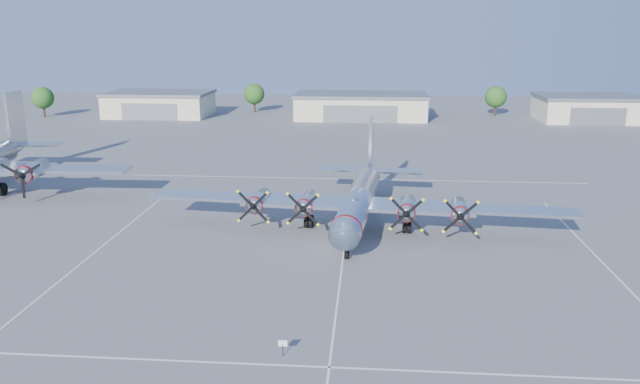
# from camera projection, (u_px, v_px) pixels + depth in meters

# --- Properties ---
(ground) EXTENTS (260.00, 260.00, 0.00)m
(ground) POSITION_uv_depth(u_px,v_px,m) (345.00, 242.00, 57.74)
(ground) COLOR #5D5D60
(ground) RESTS_ON ground
(parking_lines) EXTENTS (60.00, 50.08, 0.01)m
(parking_lines) POSITION_uv_depth(u_px,v_px,m) (344.00, 249.00, 56.06)
(parking_lines) COLOR silver
(parking_lines) RESTS_ON ground
(hangar_west) EXTENTS (22.60, 14.60, 5.40)m
(hangar_west) POSITION_uv_depth(u_px,v_px,m) (160.00, 104.00, 139.52)
(hangar_west) COLOR #C3B59B
(hangar_west) RESTS_ON ground
(hangar_center) EXTENTS (28.60, 14.60, 5.40)m
(hangar_center) POSITION_uv_depth(u_px,v_px,m) (361.00, 106.00, 136.02)
(hangar_center) COLOR #C3B59B
(hangar_center) RESTS_ON ground
(hangar_east) EXTENTS (20.60, 14.60, 5.40)m
(hangar_east) POSITION_uv_depth(u_px,v_px,m) (587.00, 108.00, 132.29)
(hangar_east) COLOR #C3B59B
(hangar_east) RESTS_ON ground
(tree_far_west) EXTENTS (4.80, 4.80, 6.64)m
(tree_far_west) POSITION_uv_depth(u_px,v_px,m) (43.00, 98.00, 137.26)
(tree_far_west) COLOR #382619
(tree_far_west) RESTS_ON ground
(tree_west) EXTENTS (4.80, 4.80, 6.64)m
(tree_west) POSITION_uv_depth(u_px,v_px,m) (254.00, 94.00, 145.32)
(tree_west) COLOR #382619
(tree_west) RESTS_ON ground
(tree_east) EXTENTS (4.80, 4.80, 6.64)m
(tree_east) POSITION_uv_depth(u_px,v_px,m) (496.00, 97.00, 139.12)
(tree_east) COLOR #382619
(tree_east) RESTS_ON ground
(main_bomber_b29) EXTENTS (43.44, 31.73, 9.07)m
(main_bomber_b29) POSITION_uv_depth(u_px,v_px,m) (359.00, 225.00, 62.89)
(main_bomber_b29) COLOR silver
(main_bomber_b29) RESTS_ON ground
(info_placard) EXTENTS (0.55, 0.09, 1.06)m
(info_placard) POSITION_uv_depth(u_px,v_px,m) (283.00, 345.00, 37.61)
(info_placard) COLOR black
(info_placard) RESTS_ON ground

